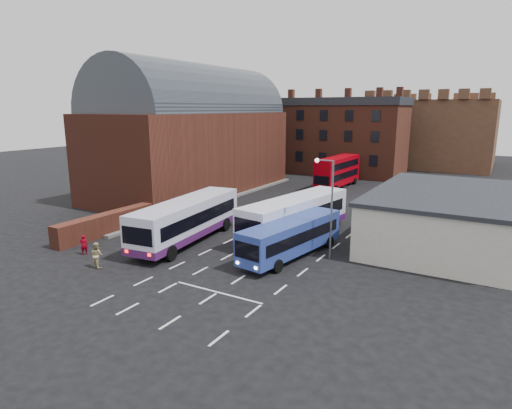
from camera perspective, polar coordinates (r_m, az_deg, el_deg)
The scene contains 13 objects.
ground at distance 30.80m, azimuth -9.50°, elevation -7.56°, with size 180.00×180.00×0.00m, color black.
railway_station at distance 55.07m, azimuth -8.31°, elevation 9.53°, with size 12.00×28.00×16.00m.
forecourt_wall at distance 38.83m, azimuth -19.33°, elevation -2.45°, with size 1.20×10.00×1.80m, color #602B1E.
cream_building at distance 37.22m, azimuth 23.73°, elevation -1.46°, with size 10.40×16.40×4.25m.
brick_terrace at distance 72.58m, azimuth 10.39°, elevation 8.51°, with size 22.00×10.00×11.00m, color brown.
castle_keep at distance 89.09m, azimuth 22.29°, elevation 8.84°, with size 22.00×22.00×12.00m, color brown.
bus_white_outbound at distance 34.85m, azimuth -9.16°, elevation -1.70°, with size 4.25×12.66×3.39m.
bus_white_inbound at distance 35.65m, azimuth 5.28°, elevation -1.27°, with size 4.67×12.65×3.37m.
bus_blue at distance 31.07m, azimuth 4.78°, elevation -4.11°, with size 3.85×10.20×2.72m.
bus_red_double at distance 59.18m, azimuth 10.81°, elevation 4.36°, with size 2.99×10.46×4.14m.
street_lamp at distance 30.37m, azimuth 9.66°, elevation 0.66°, with size 1.46×0.32×7.18m.
pedestrian_red at distance 34.08m, azimuth -21.97°, elevation -5.00°, with size 0.55×0.36×1.50m, color maroon.
pedestrian_beige at distance 31.01m, azimuth -20.44°, elevation -6.32°, with size 0.86×0.67×1.78m, color tan.
Camera 1 is at (18.70, -22.06, 10.58)m, focal length 30.00 mm.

